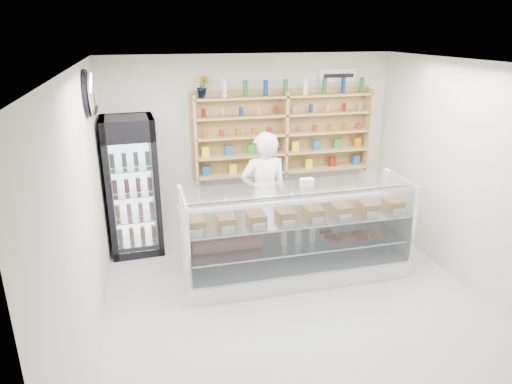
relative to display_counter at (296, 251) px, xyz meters
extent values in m
plane|color=#A4A4A9|center=(-0.20, -0.82, -0.35)|extent=(5.00, 5.00, 0.00)
plane|color=white|center=(-0.20, -0.82, 2.45)|extent=(5.00, 5.00, 0.00)
plane|color=beige|center=(-0.20, 1.68, 1.05)|extent=(4.50, 0.00, 4.50)
plane|color=beige|center=(-0.20, -3.32, 1.05)|extent=(4.50, 0.00, 4.50)
plane|color=beige|center=(-2.45, -0.82, 1.05)|extent=(0.00, 5.00, 5.00)
plane|color=beige|center=(2.05, -0.82, 1.05)|extent=(0.00, 5.00, 5.00)
cube|color=white|center=(0.00, -0.01, -0.23)|extent=(2.95, 0.84, 0.25)
cube|color=white|center=(0.00, 0.37, 0.20)|extent=(2.95, 0.05, 0.62)
cube|color=silver|center=(0.00, -0.01, 0.15)|extent=(2.83, 0.74, 0.02)
cube|color=silver|center=(0.00, -0.01, 0.51)|extent=(2.89, 0.77, 0.02)
cube|color=silver|center=(0.00, -0.42, 0.41)|extent=(2.89, 0.12, 1.03)
cube|color=silver|center=(0.00, -0.06, 0.92)|extent=(2.89, 0.59, 0.01)
imported|color=white|center=(-0.25, 0.69, 0.57)|extent=(0.69, 0.46, 1.84)
cube|color=black|center=(-2.05, 1.32, 0.65)|extent=(0.75, 0.73, 2.00)
cube|color=#370539|center=(-2.06, 0.99, 1.50)|extent=(0.71, 0.06, 0.28)
cube|color=silver|center=(-2.06, 0.97, 0.56)|extent=(0.61, 0.04, 1.58)
cube|color=tan|center=(-1.10, 1.52, 1.24)|extent=(0.04, 0.28, 1.33)
cube|color=tan|center=(0.30, 1.52, 1.24)|extent=(0.04, 0.28, 1.33)
cube|color=tan|center=(1.70, 1.52, 1.24)|extent=(0.04, 0.28, 1.33)
cube|color=tan|center=(0.30, 1.52, 0.65)|extent=(2.80, 0.28, 0.03)
cube|color=tan|center=(0.30, 1.52, 0.95)|extent=(2.80, 0.28, 0.03)
cube|color=tan|center=(0.30, 1.52, 1.25)|extent=(2.80, 0.28, 0.03)
cube|color=tan|center=(0.30, 1.52, 1.55)|extent=(2.80, 0.28, 0.03)
cube|color=tan|center=(0.30, 1.52, 1.83)|extent=(2.80, 0.28, 0.03)
imported|color=#1E6626|center=(-0.95, 1.52, 2.00)|extent=(0.22, 0.20, 0.32)
ellipsoid|color=silver|center=(-2.37, 0.38, 2.10)|extent=(0.15, 0.50, 0.50)
cube|color=white|center=(1.20, 1.65, 2.10)|extent=(0.62, 0.03, 0.20)
camera|label=1|loc=(-1.85, -5.14, 2.78)|focal=32.00mm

